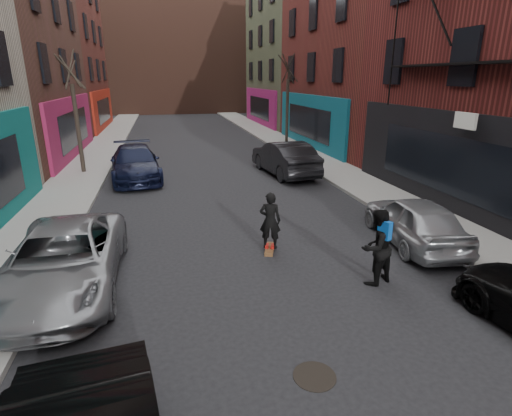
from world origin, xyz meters
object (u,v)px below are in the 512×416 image
parked_right_far (414,220)px  parked_right_end (284,158)px  skateboard (270,249)px  tree_right_far (288,94)px  manhole (315,376)px  tree_left_far (75,104)px  parked_left_end (135,163)px  skateboarder (270,220)px  pedestrian (376,247)px  parked_left_far (64,259)px

parked_right_far → parked_right_end: parked_right_end is taller
parked_right_end → skateboard: 9.28m
tree_right_far → manhole: (-6.33, -21.95, -3.52)m
tree_left_far → parked_right_end: size_ratio=1.30×
parked_right_far → manhole: 6.58m
tree_right_far → parked_left_end: size_ratio=1.29×
parked_left_end → manhole: 14.73m
parked_right_end → skateboarder: bearing=64.6°
skateboard → pedestrian: (1.90, -2.29, 0.86)m
skateboarder → manhole: size_ratio=2.27×
tree_right_far → parked_left_end: bearing=-142.0°
tree_left_far → parked_right_end: (9.70, -2.32, -2.56)m
tree_left_far → tree_right_far: size_ratio=0.96×
pedestrian → skateboarder: bearing=-71.1°
tree_right_far → parked_left_far: 21.17m
tree_left_far → parked_left_far: bearing=-82.4°
tree_left_far → pedestrian: size_ratio=3.60×
tree_left_far → parked_left_end: size_ratio=1.23×
parked_right_far → manhole: (-4.73, -4.52, -0.70)m
tree_right_far → parked_left_end: tree_right_far is taller
parked_right_end → skateboarder: (-3.07, -8.72, 0.07)m
parked_left_end → parked_right_far: (8.19, -9.78, -0.06)m
parked_left_far → manhole: 6.01m
tree_left_far → parked_left_far: tree_left_far is taller
parked_left_far → skateboarder: 5.12m
skateboard → skateboarder: 0.84m
skateboarder → manhole: skateboarder is taller
parked_left_far → parked_right_end: size_ratio=1.03×
tree_left_far → skateboarder: size_ratio=4.09×
skateboarder → tree_left_far: bearing=-39.2°
parked_left_far → parked_left_end: parked_left_end is taller
parked_right_end → tree_left_far: bearing=-19.5°
skateboard → pedestrian: 3.10m
tree_left_far → skateboard: tree_left_far is taller
parked_right_end → manhole: bearing=69.1°
manhole → pedestrian: bearing=46.7°
parked_right_far → skateboard: parked_right_far is taller
tree_left_far → manhole: bearing=-69.2°
parked_right_end → skateboard: (-3.07, -8.72, -0.77)m
parked_right_end → parked_left_end: bearing=-11.4°
parked_left_far → skateboard: bearing=10.6°
tree_right_far → parked_right_far: 17.74m
parked_left_far → skateboarder: (5.03, 0.95, 0.18)m
skateboard → manhole: 4.94m
tree_right_far → pedestrian: (-3.87, -19.34, -2.62)m
parked_left_end → skateboarder: bearing=-72.4°
parked_left_far → skateboard: 5.16m
parked_right_end → pedestrian: pedestrian is taller
tree_left_far → skateboard: 13.31m
pedestrian → parked_left_far: bearing=-31.7°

